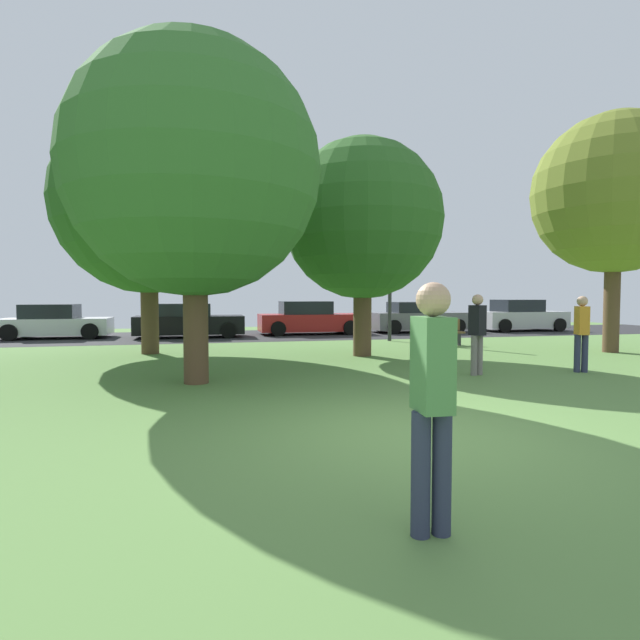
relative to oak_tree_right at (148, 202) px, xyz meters
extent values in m
plane|color=#5B8442|center=(4.04, -9.87, -4.45)|extent=(44.00, 44.00, 0.00)
cube|color=#28282B|center=(4.04, 6.13, -4.45)|extent=(44.00, 6.40, 0.01)
cylinder|color=brown|center=(0.00, 0.00, -3.17)|extent=(0.51, 0.51, 2.56)
sphere|color=#2D6023|center=(0.00, 0.00, 0.01)|extent=(5.37, 5.37, 5.37)
cylinder|color=brown|center=(5.96, -1.97, -3.22)|extent=(0.52, 0.52, 2.46)
sphere|color=#2D6023|center=(5.96, -1.97, -0.57)|extent=(4.51, 4.51, 4.51)
cylinder|color=brown|center=(13.61, -2.83, -2.90)|extent=(0.45, 0.45, 3.10)
sphere|color=olive|center=(13.61, -2.83, 0.34)|extent=(4.78, 4.78, 4.78)
cylinder|color=brown|center=(1.37, -5.50, -3.28)|extent=(0.48, 0.48, 2.35)
sphere|color=#38702D|center=(1.37, -5.50, -0.29)|extent=(4.92, 4.92, 4.92)
cylinder|color=#2D334C|center=(9.85, -6.08, -4.02)|extent=(0.14, 0.14, 0.85)
cylinder|color=#2D334C|center=(9.70, -6.03, -4.02)|extent=(0.14, 0.14, 0.85)
cube|color=orange|center=(9.78, -6.05, -3.28)|extent=(0.31, 0.37, 0.64)
sphere|color=tan|center=(9.78, -6.05, -2.85)|extent=(0.23, 0.23, 0.23)
cylinder|color=slate|center=(7.20, -5.90, -4.01)|extent=(0.14, 0.14, 0.87)
cylinder|color=slate|center=(7.36, -5.86, -4.01)|extent=(0.14, 0.14, 0.87)
cube|color=black|center=(7.28, -5.88, -3.26)|extent=(0.30, 0.37, 0.65)
sphere|color=tan|center=(7.28, -5.88, -2.81)|extent=(0.23, 0.23, 0.23)
cylinder|color=#2D334C|center=(2.98, -12.38, -4.00)|extent=(0.14, 0.14, 0.90)
cylinder|color=#2D334C|center=(3.14, -12.38, -4.00)|extent=(0.14, 0.14, 0.90)
cube|color=#51894C|center=(3.06, -12.38, -3.21)|extent=(0.24, 0.33, 0.68)
sphere|color=tan|center=(3.06, -12.38, -2.75)|extent=(0.24, 0.24, 0.24)
cube|color=white|center=(-4.19, 6.49, -3.97)|extent=(4.08, 1.85, 0.66)
cube|color=black|center=(-4.40, 6.49, -3.35)|extent=(1.96, 1.63, 0.56)
cylinder|color=black|center=(-2.76, 7.42, -4.13)|extent=(0.64, 0.22, 0.64)
cylinder|color=black|center=(-2.76, 5.56, -4.13)|extent=(0.64, 0.22, 0.64)
cylinder|color=black|center=(-5.62, 7.42, -4.13)|extent=(0.64, 0.22, 0.64)
cylinder|color=black|center=(-5.62, 5.56, -4.13)|extent=(0.64, 0.22, 0.64)
cube|color=black|center=(1.02, 5.76, -3.93)|extent=(4.36, 1.75, 0.74)
cube|color=black|center=(0.81, 5.76, -3.31)|extent=(2.09, 1.54, 0.50)
cylinder|color=black|center=(2.55, 6.63, -4.13)|extent=(0.64, 0.22, 0.64)
cylinder|color=black|center=(2.55, 4.88, -4.13)|extent=(0.64, 0.22, 0.64)
cylinder|color=black|center=(-0.50, 6.63, -4.13)|extent=(0.64, 0.22, 0.64)
cylinder|color=black|center=(-0.50, 4.88, -4.13)|extent=(0.64, 0.22, 0.64)
cube|color=#B21E1E|center=(6.24, 6.31, -3.92)|extent=(4.55, 1.83, 0.75)
cube|color=black|center=(6.01, 6.31, -3.26)|extent=(2.18, 1.61, 0.57)
cylinder|color=black|center=(7.83, 7.22, -4.13)|extent=(0.64, 0.22, 0.64)
cylinder|color=black|center=(7.83, 5.39, -4.13)|extent=(0.64, 0.22, 0.64)
cylinder|color=black|center=(4.65, 7.22, -4.13)|extent=(0.64, 0.22, 0.64)
cylinder|color=black|center=(4.65, 5.39, -4.13)|extent=(0.64, 0.22, 0.64)
cube|color=slate|center=(11.46, 6.33, -3.91)|extent=(4.51, 1.84, 0.78)
cube|color=black|center=(11.23, 6.33, -3.27)|extent=(2.17, 1.62, 0.49)
cylinder|color=black|center=(13.04, 7.25, -4.13)|extent=(0.64, 0.22, 0.64)
cylinder|color=black|center=(13.04, 5.41, -4.13)|extent=(0.64, 0.22, 0.64)
cylinder|color=black|center=(9.88, 7.25, -4.13)|extent=(0.64, 0.22, 0.64)
cylinder|color=black|center=(9.88, 5.41, -4.13)|extent=(0.64, 0.22, 0.64)
cube|color=#B7B7BC|center=(16.67, 5.96, -3.90)|extent=(4.21, 1.79, 0.80)
cube|color=black|center=(16.46, 5.96, -3.21)|extent=(2.02, 1.58, 0.58)
cylinder|color=black|center=(18.15, 6.85, -4.13)|extent=(0.64, 0.22, 0.64)
cylinder|color=black|center=(18.15, 5.06, -4.13)|extent=(0.64, 0.22, 0.64)
cylinder|color=black|center=(15.20, 6.85, -4.13)|extent=(0.64, 0.22, 0.64)
cylinder|color=black|center=(15.20, 5.06, -4.13)|extent=(0.64, 0.22, 0.64)
cube|color=brown|center=(9.53, 0.22, -4.00)|extent=(1.60, 0.44, 0.06)
cube|color=brown|center=(9.53, 0.42, -3.75)|extent=(1.60, 0.06, 0.40)
cube|color=#333338|center=(10.13, 0.22, -4.22)|extent=(0.10, 0.40, 0.45)
cube|color=#333338|center=(8.93, 0.22, -4.22)|extent=(0.10, 0.40, 0.45)
cylinder|color=#2D2D33|center=(8.46, 2.33, -2.20)|extent=(0.14, 0.14, 4.50)
camera|label=1|loc=(1.47, -15.65, -2.72)|focal=28.28mm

